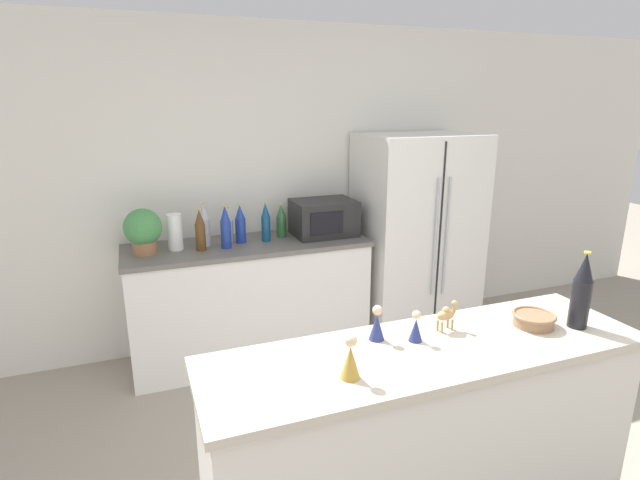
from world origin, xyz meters
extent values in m
cube|color=silver|center=(0.00, 2.73, 1.27)|extent=(8.00, 0.06, 2.55)
cube|color=white|center=(-0.37, 2.40, 0.45)|extent=(1.78, 0.60, 0.89)
cube|color=#66605B|center=(-0.37, 2.40, 0.91)|extent=(1.81, 0.63, 0.03)
cube|color=silver|center=(1.05, 2.34, 0.85)|extent=(0.95, 0.68, 1.71)
cube|color=black|center=(1.05, 2.00, 0.85)|extent=(0.01, 0.01, 1.64)
cylinder|color=#B2B5BA|center=(1.00, 1.98, 0.94)|extent=(0.02, 0.02, 0.94)
cylinder|color=#B2B5BA|center=(1.10, 1.98, 0.94)|extent=(0.02, 0.02, 0.94)
cube|color=beige|center=(-0.08, 0.38, 0.49)|extent=(1.83, 0.50, 0.97)
cube|color=#B7AD99|center=(-0.08, 0.38, 0.99)|extent=(1.87, 0.54, 0.03)
cylinder|color=#9E6B47|center=(-1.10, 2.38, 0.98)|extent=(0.16, 0.16, 0.09)
sphere|color=#478E4C|center=(-1.10, 2.38, 1.12)|extent=(0.26, 0.26, 0.26)
cylinder|color=white|center=(-0.89, 2.42, 1.06)|extent=(0.11, 0.11, 0.26)
cube|color=black|center=(0.25, 2.42, 1.07)|extent=(0.48, 0.36, 0.28)
cube|color=black|center=(0.20, 2.24, 1.07)|extent=(0.26, 0.01, 0.17)
cylinder|color=navy|center=(-0.42, 2.43, 1.02)|extent=(0.08, 0.08, 0.19)
cone|color=navy|center=(-0.42, 2.43, 1.17)|extent=(0.07, 0.07, 0.10)
cylinder|color=gold|center=(-0.42, 2.43, 1.22)|extent=(0.03, 0.03, 0.01)
cylinder|color=navy|center=(-0.54, 2.33, 1.03)|extent=(0.08, 0.08, 0.20)
cone|color=navy|center=(-0.54, 2.33, 1.19)|extent=(0.07, 0.07, 0.11)
cylinder|color=gold|center=(-0.54, 2.33, 1.25)|extent=(0.03, 0.03, 0.01)
cylinder|color=navy|center=(-0.23, 2.41, 1.02)|extent=(0.07, 0.07, 0.19)
cone|color=navy|center=(-0.23, 2.41, 1.17)|extent=(0.06, 0.06, 0.11)
cylinder|color=gold|center=(-0.23, 2.41, 1.23)|extent=(0.02, 0.02, 0.01)
cylinder|color=#B2B7BC|center=(-0.49, 2.47, 1.01)|extent=(0.06, 0.06, 0.17)
cone|color=#B2B7BC|center=(-0.49, 2.47, 1.14)|extent=(0.06, 0.06, 0.09)
cylinder|color=gold|center=(-0.49, 2.47, 1.19)|extent=(0.02, 0.02, 0.01)
cylinder|color=#2D6033|center=(-0.08, 2.49, 1.01)|extent=(0.08, 0.08, 0.16)
cone|color=#2D6033|center=(-0.08, 2.49, 1.14)|extent=(0.07, 0.07, 0.09)
cylinder|color=gold|center=(-0.08, 2.49, 1.19)|extent=(0.03, 0.03, 0.01)
cylinder|color=#B2B7BC|center=(-0.68, 2.44, 1.03)|extent=(0.08, 0.08, 0.20)
cone|color=#B2B7BC|center=(-0.68, 2.44, 1.19)|extent=(0.08, 0.08, 0.11)
cylinder|color=gold|center=(-0.68, 2.44, 1.25)|extent=(0.03, 0.03, 0.01)
cylinder|color=brown|center=(-0.73, 2.33, 1.03)|extent=(0.07, 0.07, 0.19)
cone|color=brown|center=(-0.73, 2.33, 1.18)|extent=(0.07, 0.07, 0.11)
cylinder|color=gold|center=(-0.73, 2.33, 1.23)|extent=(0.02, 0.02, 0.01)
cylinder|color=black|center=(0.64, 0.32, 1.12)|extent=(0.08, 0.08, 0.22)
cone|color=black|center=(0.64, 0.32, 1.28)|extent=(0.08, 0.08, 0.12)
cylinder|color=gold|center=(0.64, 0.32, 1.35)|extent=(0.03, 0.03, 0.01)
cylinder|color=#8C6647|center=(0.46, 0.39, 1.03)|extent=(0.17, 0.17, 0.05)
torus|color=#8C6647|center=(0.46, 0.39, 1.06)|extent=(0.19, 0.19, 0.01)
ellipsoid|color=tan|center=(0.07, 0.49, 1.08)|extent=(0.10, 0.06, 0.05)
sphere|color=tan|center=(0.07, 0.49, 1.10)|extent=(0.03, 0.03, 0.03)
cylinder|color=tan|center=(0.11, 0.50, 1.10)|extent=(0.02, 0.02, 0.05)
sphere|color=tan|center=(0.11, 0.50, 1.12)|extent=(0.03, 0.03, 0.03)
cylinder|color=tan|center=(0.09, 0.51, 1.03)|extent=(0.01, 0.01, 0.05)
cylinder|color=tan|center=(0.10, 0.48, 1.03)|extent=(0.01, 0.01, 0.05)
cylinder|color=tan|center=(0.04, 0.50, 1.03)|extent=(0.01, 0.01, 0.05)
cylinder|color=tan|center=(0.04, 0.47, 1.03)|extent=(0.01, 0.01, 0.05)
cone|color=#B28933|center=(-0.47, 0.29, 1.07)|extent=(0.07, 0.07, 0.12)
sphere|color=beige|center=(-0.47, 0.29, 1.16)|extent=(0.05, 0.05, 0.05)
cone|color=navy|center=(-0.10, 0.45, 1.06)|extent=(0.06, 0.06, 0.10)
sphere|color=beige|center=(-0.10, 0.45, 1.12)|extent=(0.04, 0.04, 0.04)
cone|color=navy|center=(-0.25, 0.52, 1.06)|extent=(0.07, 0.07, 0.11)
sphere|color=beige|center=(-0.25, 0.52, 1.14)|extent=(0.04, 0.04, 0.04)
camera|label=1|loc=(-1.14, -1.17, 1.98)|focal=28.00mm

